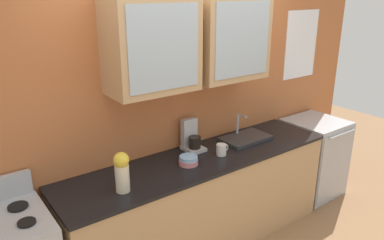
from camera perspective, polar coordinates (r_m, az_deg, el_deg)
back_wall_unit at (r=3.41m, az=-1.66°, el=4.51°), size 4.86×0.48×2.60m
counter at (r=3.56m, az=1.45°, el=-12.28°), size 2.63×0.66×0.90m
sink_faucet at (r=3.77m, az=8.05°, el=-2.65°), size 0.49×0.30×0.24m
bowl_stack at (r=3.21m, az=-0.54°, el=-6.13°), size 0.17×0.17×0.08m
vase at (r=2.80m, az=-10.58°, el=-7.61°), size 0.12×0.12×0.31m
cup_near_sink at (r=3.39m, az=4.50°, el=-4.49°), size 0.13×0.09×0.10m
dishwasher at (r=4.65m, az=17.90°, el=-5.34°), size 0.60×0.64×0.90m
coffee_maker at (r=3.48m, az=-0.05°, el=-2.80°), size 0.17×0.20×0.29m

